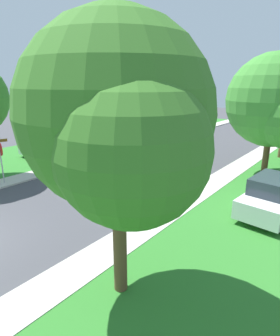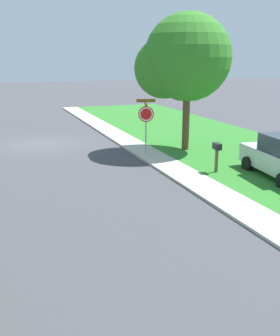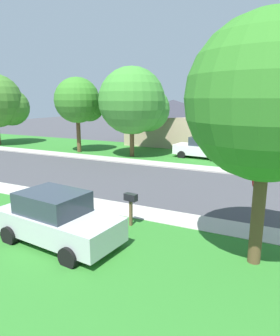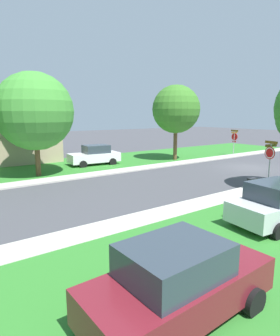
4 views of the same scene
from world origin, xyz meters
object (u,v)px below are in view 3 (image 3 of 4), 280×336
car_white_behind_trees (202,148)px  mailbox (131,202)px  car_silver_far_down_street (57,219)px  house_right_setback (173,121)px  tree_across_left (80,102)px  tree_sidewalk_mid (275,104)px  tree_sidewalk_near (136,103)px  stop_sign_far_corner (257,182)px

car_white_behind_trees → mailbox: 14.44m
car_silver_far_down_street → house_right_setback: house_right_setback is taller
house_right_setback → mailbox: (-21.66, -6.31, -1.37)m
tree_across_left → tree_sidewalk_mid: bearing=-129.1°
tree_sidewalk_mid → car_white_behind_trees: bearing=20.9°
car_silver_far_down_street → tree_sidewalk_mid: size_ratio=0.65×
tree_sidewalk_near → tree_sidewalk_mid: bearing=-140.9°
stop_sign_far_corner → car_white_behind_trees: stop_sign_far_corner is taller
mailbox → car_silver_far_down_street: bearing=144.9°
stop_sign_far_corner → tree_across_left: (11.04, 15.64, 2.55)m
tree_sidewalk_near → house_right_setback: tree_sidewalk_near is taller
car_white_behind_trees → car_silver_far_down_street: bearing=178.5°
car_white_behind_trees → tree_across_left: size_ratio=0.68×
car_white_behind_trees → house_right_setback: house_right_setback is taller
tree_across_left → stop_sign_far_corner: bearing=-125.2°
car_white_behind_trees → tree_across_left: 11.13m
stop_sign_far_corner → tree_sidewalk_mid: bearing=-167.6°
house_right_setback → mailbox: bearing=-163.8°
stop_sign_far_corner → car_white_behind_trees: (12.86, 5.25, -1.01)m
tree_sidewalk_near → house_right_setback: bearing=0.2°
tree_across_left → house_right_setback: 10.67m
tree_sidewalk_near → tree_sidewalk_mid: 17.23m
tree_sidewalk_near → house_right_setback: size_ratio=0.79×
tree_across_left → car_white_behind_trees: bearing=-80.1°
tree_sidewalk_near → tree_sidewalk_mid: size_ratio=1.05×
tree_sidewalk_mid → house_right_setback: tree_sidewalk_mid is taller
car_white_behind_trees → house_right_setback: 9.05m
stop_sign_far_corner → tree_sidewalk_mid: size_ratio=0.40×
tree_sidewalk_near → tree_sidewalk_mid: tree_sidewalk_near is taller
car_white_behind_trees → car_silver_far_down_street: (-16.62, 0.43, 0.00)m
stop_sign_far_corner → house_right_setback: (20.12, 10.44, 0.49)m
car_silver_far_down_street → tree_sidewalk_near: size_ratio=0.62×
mailbox → tree_sidewalk_near: bearing=26.0°
car_white_behind_trees → tree_sidewalk_mid: size_ratio=0.65×
car_silver_far_down_street → house_right_setback: (23.87, 4.75, 1.50)m
tree_across_left → tree_sidewalk_near: 5.24m
tree_sidewalk_mid → tree_sidewalk_near: bearing=39.1°
tree_sidewalk_mid → mailbox: (0.51, 4.57, -3.54)m
stop_sign_far_corner → mailbox: size_ratio=2.11×
stop_sign_far_corner → mailbox: stop_sign_far_corner is taller
car_white_behind_trees → tree_across_left: tree_across_left is taller
tree_sidewalk_mid → mailbox: bearing=83.7°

